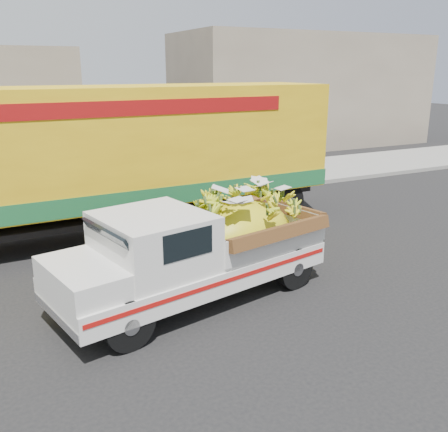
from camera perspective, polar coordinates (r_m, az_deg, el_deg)
name	(u,v)px	position (r m, az deg, el deg)	size (l,w,h in m)	color
ground	(176,301)	(9.56, -5.55, -9.69)	(100.00, 100.00, 0.00)	black
curb	(93,210)	(15.74, -14.77, 0.72)	(60.00, 0.25, 0.15)	gray
sidewalk	(79,195)	(17.74, -16.26, 2.34)	(60.00, 4.00, 0.14)	gray
building_right	(302,91)	(29.37, 8.88, 13.95)	(14.00, 6.00, 6.00)	gray
pickup_truck	(210,246)	(9.46, -1.62, -3.45)	(5.49, 2.91, 1.83)	black
semi_trailer	(112,155)	(12.99, -12.70, 6.85)	(12.02, 2.83, 3.80)	black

